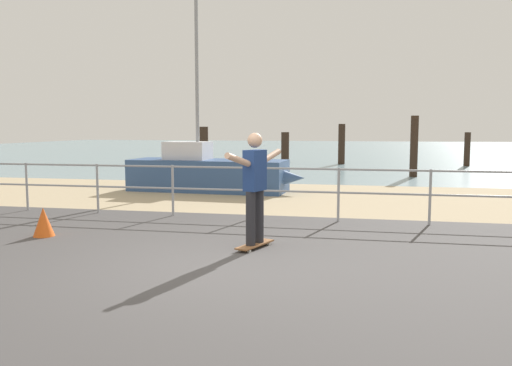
# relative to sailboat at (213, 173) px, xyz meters

# --- Properties ---
(ground_plane) EXTENTS (24.00, 10.00, 0.04)m
(ground_plane) POSITION_rel_sailboat_xyz_m (2.25, -8.72, -0.53)
(ground_plane) COLOR #474444
(ground_plane) RESTS_ON ground
(beach_strip) EXTENTS (24.00, 6.00, 0.04)m
(beach_strip) POSITION_rel_sailboat_xyz_m (2.25, -0.72, -0.53)
(beach_strip) COLOR tan
(beach_strip) RESTS_ON ground
(sea_surface) EXTENTS (72.00, 50.00, 0.04)m
(sea_surface) POSITION_rel_sailboat_xyz_m (2.25, 27.28, -0.53)
(sea_surface) COLOR #75939E
(sea_surface) RESTS_ON ground
(railing_fence) EXTENTS (11.70, 0.05, 1.05)m
(railing_fence) POSITION_rel_sailboat_xyz_m (1.19, -4.12, 0.17)
(railing_fence) COLOR #9EA0A5
(railing_fence) RESTS_ON ground
(sailboat) EXTENTS (5.00, 1.63, 5.81)m
(sailboat) POSITION_rel_sailboat_xyz_m (0.00, 0.00, 0.00)
(sailboat) COLOR #335184
(sailboat) RESTS_ON ground
(skateboard) EXTENTS (0.46, 0.82, 0.08)m
(skateboard) POSITION_rel_sailboat_xyz_m (2.58, -6.59, -0.46)
(skateboard) COLOR brown
(skateboard) RESTS_ON ground
(skateboarder) EXTENTS (0.58, 1.39, 1.65)m
(skateboarder) POSITION_rel_sailboat_xyz_m (2.58, -6.59, 0.49)
(skateboarder) COLOR #26262B
(skateboarder) RESTS_ON skateboard
(groyne_post_0) EXTENTS (0.37, 0.37, 1.82)m
(groyne_post_0) POSITION_rel_sailboat_xyz_m (-2.67, 7.63, 0.38)
(groyne_post_0) COLOR #332319
(groyne_post_0) RESTS_ON ground
(groyne_post_1) EXTENTS (0.40, 0.40, 1.55)m
(groyne_post_1) POSITION_rel_sailboat_xyz_m (0.18, 12.19, 0.25)
(groyne_post_1) COLOR #332319
(groyne_post_1) RESTS_ON ground
(groyne_post_2) EXTENTS (0.32, 0.32, 1.95)m
(groyne_post_2) POSITION_rel_sailboat_xyz_m (3.02, 11.55, 0.45)
(groyne_post_2) COLOR #332319
(groyne_post_2) RESTS_ON ground
(groyne_post_3) EXTENTS (0.28, 0.28, 2.21)m
(groyne_post_3) POSITION_rel_sailboat_xyz_m (5.87, 5.55, 0.58)
(groyne_post_3) COLOR #332319
(groyne_post_3) RESTS_ON ground
(groyne_post_4) EXTENTS (0.27, 0.27, 1.57)m
(groyne_post_4) POSITION_rel_sailboat_xyz_m (8.72, 11.42, 0.26)
(groyne_post_4) COLOR #332319
(groyne_post_4) RESTS_ON ground
(traffic_cone) EXTENTS (0.36, 0.36, 0.50)m
(traffic_cone) POSITION_rel_sailboat_xyz_m (-1.01, -6.48, -0.28)
(traffic_cone) COLOR #E55919
(traffic_cone) RESTS_ON ground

